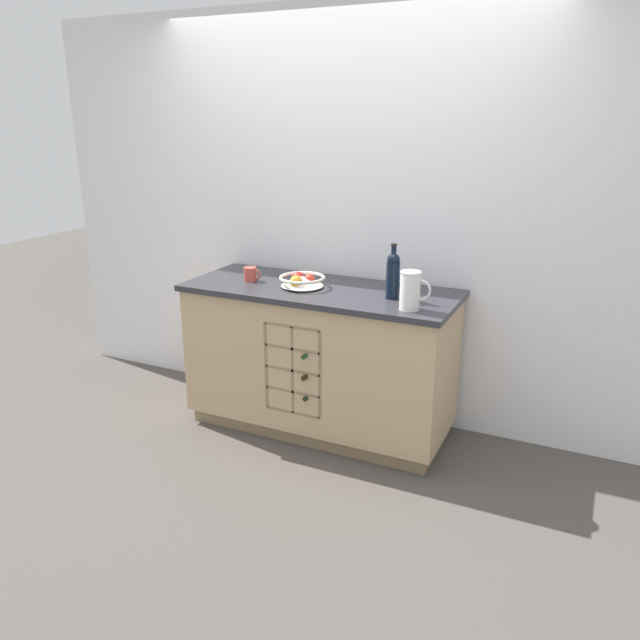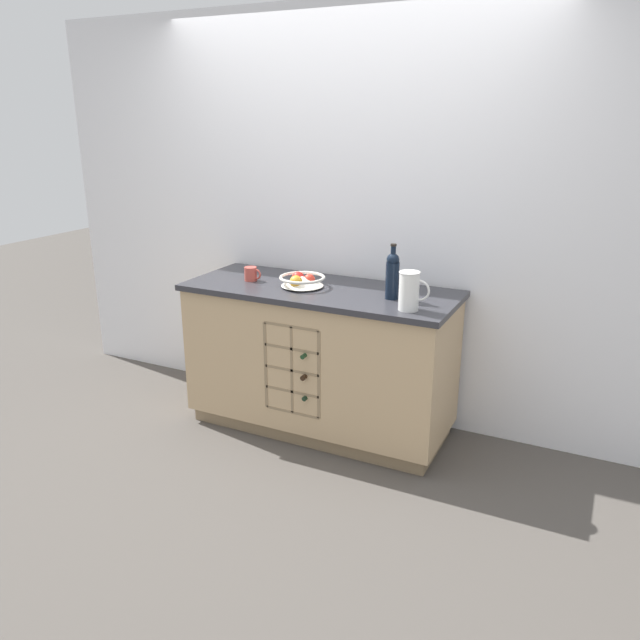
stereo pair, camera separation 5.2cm
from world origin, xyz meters
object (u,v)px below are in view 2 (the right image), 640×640
(fruit_bowl, at_px, (302,280))
(white_pitcher, at_px, (410,290))
(ceramic_mug, at_px, (251,274))
(standing_wine_bottle, at_px, (392,274))

(fruit_bowl, distance_m, white_pitcher, 0.75)
(fruit_bowl, height_order, white_pitcher, white_pitcher)
(fruit_bowl, relative_size, white_pitcher, 1.33)
(white_pitcher, bearing_deg, ceramic_mug, 171.68)
(fruit_bowl, bearing_deg, standing_wine_bottle, 0.32)
(fruit_bowl, distance_m, ceramic_mug, 0.35)
(ceramic_mug, bearing_deg, white_pitcher, -8.32)
(white_pitcher, xyz_separation_m, ceramic_mug, (-1.08, 0.16, -0.07))
(fruit_bowl, distance_m, standing_wine_bottle, 0.58)
(fruit_bowl, xyz_separation_m, white_pitcher, (0.73, -0.16, 0.07))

